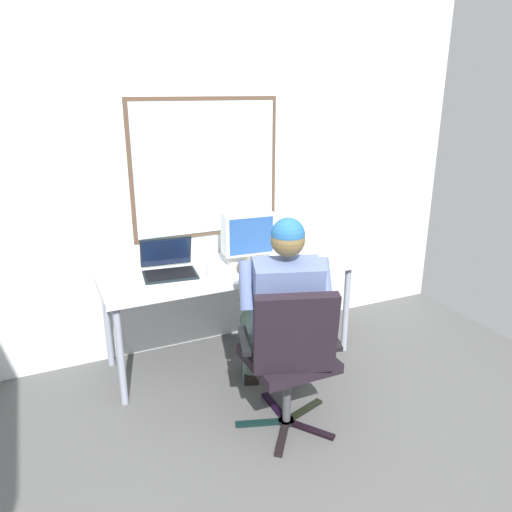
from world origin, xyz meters
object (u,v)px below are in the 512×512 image
object	(u,v)px
office_chair	(291,352)
coffee_mug	(213,270)
person_seated	(283,312)
laptop	(168,264)
wine_glass	(301,248)
desk	(229,274)
crt_monitor	(248,235)
desk_speaker	(288,241)

from	to	relation	value
office_chair	coffee_mug	distance (m)	0.87
person_seated	laptop	world-z (taller)	person_seated
wine_glass	coffee_mug	xyz separation A→B (m)	(-0.71, -0.04, -0.04)
office_chair	laptop	xyz separation A→B (m)	(-0.41, 1.03, 0.25)
laptop	wine_glass	distance (m)	0.97
desk	coffee_mug	bearing A→B (deg)	-140.49
office_chair	laptop	distance (m)	1.14
wine_glass	coffee_mug	size ratio (longest dim) A/B	1.30
wine_glass	coffee_mug	world-z (taller)	wine_glass
person_seated	coffee_mug	size ratio (longest dim) A/B	12.10
desk	crt_monitor	world-z (taller)	crt_monitor
office_chair	crt_monitor	distance (m)	1.08
desk	desk_speaker	size ratio (longest dim) A/B	10.06
crt_monitor	desk_speaker	xyz separation A→B (m)	(0.37, 0.09, -0.12)
crt_monitor	wine_glass	size ratio (longest dim) A/B	2.71
coffee_mug	desk_speaker	bearing A→B (deg)	20.25
office_chair	person_seated	world-z (taller)	person_seated
person_seated	office_chair	bearing A→B (deg)	-106.07
wine_glass	office_chair	bearing A→B (deg)	-122.35
desk	desk_speaker	world-z (taller)	desk_speaker
office_chair	wine_glass	bearing A→B (deg)	57.65
laptop	wine_glass	bearing A→B (deg)	-10.23
person_seated	laptop	xyz separation A→B (m)	(-0.48, 0.79, 0.12)
laptop	desk_speaker	size ratio (longest dim) A/B	2.17
desk	laptop	bearing A→B (deg)	171.22
person_seated	wine_glass	world-z (taller)	person_seated
crt_monitor	wine_glass	world-z (taller)	crt_monitor
desk	coffee_mug	world-z (taller)	coffee_mug
crt_monitor	coffee_mug	world-z (taller)	crt_monitor
wine_glass	desk_speaker	distance (m)	0.22
crt_monitor	wine_glass	bearing A→B (deg)	-20.36
crt_monitor	coffee_mug	xyz separation A→B (m)	(-0.34, -0.18, -0.16)
desk	person_seated	bearing A→B (deg)	-85.45
person_seated	laptop	distance (m)	0.93
desk_speaker	coffee_mug	xyz separation A→B (m)	(-0.71, -0.26, -0.04)
office_chair	crt_monitor	size ratio (longest dim) A/B	2.53
person_seated	crt_monitor	size ratio (longest dim) A/B	3.44
desk_speaker	laptop	bearing A→B (deg)	-176.99
desk	laptop	world-z (taller)	laptop
wine_glass	person_seated	bearing A→B (deg)	-127.60
coffee_mug	crt_monitor	bearing A→B (deg)	27.62
wine_glass	desk_speaker	size ratio (longest dim) A/B	0.76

